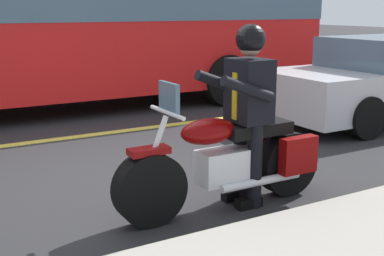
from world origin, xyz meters
TOP-DOWN VIEW (x-y plane):
  - ground_plane at (0.00, 0.00)m, footprint 80.00×80.00m
  - lane_center_stripe at (0.00, -2.00)m, footprint 60.00×0.16m
  - motorcycle_main at (-0.63, 1.38)m, footprint 2.21×0.60m
  - rider_main at (-0.82, 1.38)m, footprint 0.62×0.54m
  - bus_near at (-0.29, -4.19)m, footprint 11.05×2.70m

SIDE VIEW (x-z plane):
  - ground_plane at x=0.00m, z-range 0.00..0.00m
  - lane_center_stripe at x=0.00m, z-range 0.00..0.01m
  - motorcycle_main at x=-0.63m, z-range -0.18..1.08m
  - rider_main at x=-0.82m, z-range 0.17..1.91m
  - bus_near at x=-0.29m, z-range 0.22..3.52m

